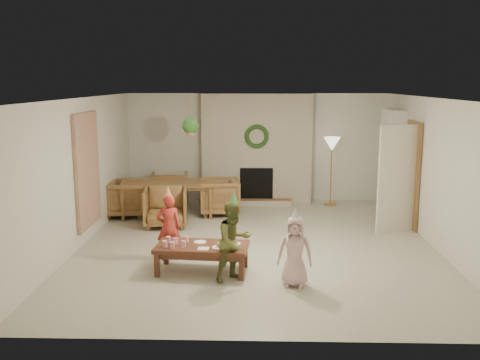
{
  "coord_description": "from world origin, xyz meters",
  "views": [
    {
      "loc": [
        -0.04,
        -8.85,
        2.78
      ],
      "look_at": [
        -0.3,
        0.4,
        1.05
      ],
      "focal_mm": 39.79,
      "sensor_mm": 36.0,
      "label": 1
    }
  ],
  "objects_px": {
    "dining_chair_far": "(170,189)",
    "child_red": "(169,227)",
    "coffee_table_top": "(202,247)",
    "child_pink": "(295,251)",
    "dining_table": "(168,199)",
    "dining_chair_left": "(126,198)",
    "dining_chair_right": "(219,196)",
    "child_plaid": "(234,241)",
    "dining_chair_near": "(166,207)"
  },
  "relations": [
    {
      "from": "dining_table",
      "to": "coffee_table_top",
      "type": "xyz_separation_m",
      "value": [
        1.05,
        -3.34,
        0.04
      ]
    },
    {
      "from": "dining_chair_near",
      "to": "child_red",
      "type": "height_order",
      "value": "child_red"
    },
    {
      "from": "dining_table",
      "to": "child_plaid",
      "type": "distance_m",
      "value": 3.97
    },
    {
      "from": "dining_chair_right",
      "to": "coffee_table_top",
      "type": "xyz_separation_m",
      "value": [
        -0.02,
        -3.47,
        0.0
      ]
    },
    {
      "from": "child_plaid",
      "to": "dining_chair_left",
      "type": "bearing_deg",
      "value": 84.8
    },
    {
      "from": "dining_table",
      "to": "child_pink",
      "type": "distance_m",
      "value": 4.51
    },
    {
      "from": "dining_chair_near",
      "to": "child_red",
      "type": "bearing_deg",
      "value": -85.58
    },
    {
      "from": "dining_chair_far",
      "to": "child_red",
      "type": "distance_m",
      "value": 3.72
    },
    {
      "from": "dining_chair_far",
      "to": "child_red",
      "type": "xyz_separation_m",
      "value": [
        0.57,
        -3.67,
        0.14
      ]
    },
    {
      "from": "dining_table",
      "to": "coffee_table_top",
      "type": "distance_m",
      "value": 3.51
    },
    {
      "from": "dining_chair_left",
      "to": "child_pink",
      "type": "distance_m",
      "value": 4.94
    },
    {
      "from": "child_red",
      "to": "child_plaid",
      "type": "xyz_separation_m",
      "value": [
        1.06,
        -0.84,
        0.04
      ]
    },
    {
      "from": "coffee_table_top",
      "to": "child_pink",
      "type": "relative_size",
      "value": 1.37
    },
    {
      "from": "dining_chair_near",
      "to": "dining_chair_far",
      "type": "distance_m",
      "value": 1.72
    },
    {
      "from": "dining_chair_near",
      "to": "coffee_table_top",
      "type": "distance_m",
      "value": 2.67
    },
    {
      "from": "dining_chair_left",
      "to": "coffee_table_top",
      "type": "relative_size",
      "value": 0.62
    },
    {
      "from": "dining_chair_near",
      "to": "dining_chair_left",
      "type": "distance_m",
      "value": 1.22
    },
    {
      "from": "dining_chair_near",
      "to": "dining_chair_far",
      "type": "height_order",
      "value": "same"
    },
    {
      "from": "dining_chair_right",
      "to": "dining_table",
      "type": "bearing_deg",
      "value": -90.0
    },
    {
      "from": "dining_chair_far",
      "to": "dining_chair_right",
      "type": "height_order",
      "value": "same"
    },
    {
      "from": "dining_chair_left",
      "to": "child_red",
      "type": "distance_m",
      "value": 3.03
    },
    {
      "from": "coffee_table_top",
      "to": "child_pink",
      "type": "height_order",
      "value": "child_pink"
    },
    {
      "from": "dining_table",
      "to": "dining_chair_left",
      "type": "bearing_deg",
      "value": -180.0
    },
    {
      "from": "dining_chair_near",
      "to": "dining_chair_left",
      "type": "height_order",
      "value": "same"
    },
    {
      "from": "dining_chair_left",
      "to": "coffee_table_top",
      "type": "height_order",
      "value": "dining_chair_left"
    },
    {
      "from": "dining_chair_far",
      "to": "child_pink",
      "type": "xyz_separation_m",
      "value": [
        2.47,
        -4.69,
        0.11
      ]
    },
    {
      "from": "dining_chair_far",
      "to": "coffee_table_top",
      "type": "xyz_separation_m",
      "value": [
        1.15,
        -4.2,
        0.0
      ]
    },
    {
      "from": "coffee_table_top",
      "to": "child_pink",
      "type": "distance_m",
      "value": 1.41
    },
    {
      "from": "coffee_table_top",
      "to": "dining_chair_near",
      "type": "bearing_deg",
      "value": 115.5
    },
    {
      "from": "child_red",
      "to": "child_pink",
      "type": "distance_m",
      "value": 2.16
    },
    {
      "from": "dining_chair_near",
      "to": "dining_chair_right",
      "type": "distance_m",
      "value": 1.38
    },
    {
      "from": "dining_chair_far",
      "to": "dining_chair_right",
      "type": "bearing_deg",
      "value": 141.34
    },
    {
      "from": "child_plaid",
      "to": "child_pink",
      "type": "relative_size",
      "value": 1.16
    },
    {
      "from": "dining_table",
      "to": "dining_chair_left",
      "type": "height_order",
      "value": "dining_chair_left"
    },
    {
      "from": "dining_chair_near",
      "to": "dining_chair_left",
      "type": "relative_size",
      "value": 1.0
    },
    {
      "from": "dining_chair_near",
      "to": "dining_chair_left",
      "type": "bearing_deg",
      "value": 135.0
    },
    {
      "from": "dining_chair_left",
      "to": "child_red",
      "type": "xyz_separation_m",
      "value": [
        1.33,
        -2.72,
        0.14
      ]
    },
    {
      "from": "dining_chair_right",
      "to": "child_pink",
      "type": "height_order",
      "value": "child_pink"
    },
    {
      "from": "dining_chair_right",
      "to": "coffee_table_top",
      "type": "relative_size",
      "value": 0.62
    },
    {
      "from": "dining_table",
      "to": "dining_chair_left",
      "type": "relative_size",
      "value": 2.34
    },
    {
      "from": "dining_chair_left",
      "to": "child_pink",
      "type": "xyz_separation_m",
      "value": [
        3.23,
        -3.74,
        0.11
      ]
    },
    {
      "from": "dining_table",
      "to": "child_red",
      "type": "relative_size",
      "value": 1.86
    },
    {
      "from": "dining_chair_left",
      "to": "dining_chair_right",
      "type": "relative_size",
      "value": 1.0
    },
    {
      "from": "dining_chair_left",
      "to": "child_pink",
      "type": "relative_size",
      "value": 0.85
    },
    {
      "from": "dining_table",
      "to": "child_red",
      "type": "bearing_deg",
      "value": -86.91
    },
    {
      "from": "dining_table",
      "to": "dining_chair_near",
      "type": "bearing_deg",
      "value": -90.0
    },
    {
      "from": "dining_table",
      "to": "child_pink",
      "type": "height_order",
      "value": "child_pink"
    },
    {
      "from": "child_pink",
      "to": "child_red",
      "type": "bearing_deg",
      "value": 159.82
    },
    {
      "from": "dining_table",
      "to": "dining_chair_far",
      "type": "height_order",
      "value": "dining_chair_far"
    },
    {
      "from": "dining_chair_near",
      "to": "child_pink",
      "type": "distance_m",
      "value": 3.75
    }
  ]
}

